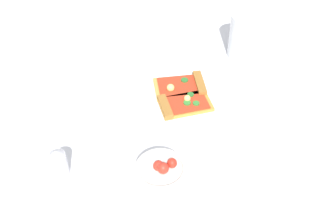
{
  "coord_description": "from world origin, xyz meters",
  "views": [
    {
      "loc": [
        0.47,
        -0.56,
        0.69
      ],
      "look_at": [
        0.0,
        -0.06,
        0.03
      ],
      "focal_mm": 45.13,
      "sensor_mm": 36.0,
      "label": 1
    }
  ],
  "objects": [
    {
      "name": "pizza_slice_far",
      "position": [
        0.0,
        -0.01,
        0.02
      ],
      "size": [
        0.12,
        0.14,
        0.02
      ],
      "color": "gold",
      "rests_on": "plate"
    },
    {
      "name": "pepper_shaker",
      "position": [
        -0.05,
        -0.32,
        0.04
      ],
      "size": [
        0.03,
        0.03,
        0.07
      ],
      "color": "silver",
      "rests_on": "ground_plane"
    },
    {
      "name": "pizza_slice_near",
      "position": [
        -0.04,
        0.04,
        0.02
      ],
      "size": [
        0.14,
        0.15,
        0.03
      ],
      "color": "gold",
      "rests_on": "plate"
    },
    {
      "name": "salad_bowl",
      "position": [
        0.12,
        -0.2,
        0.03
      ],
      "size": [
        0.1,
        0.1,
        0.07
      ],
      "color": "white",
      "rests_on": "ground_plane"
    },
    {
      "name": "ground_plane",
      "position": [
        0.0,
        0.0,
        0.0
      ],
      "size": [
        2.4,
        2.4,
        0.0
      ],
      "primitive_type": "plane",
      "color": "silver",
      "rests_on": "ground"
    },
    {
      "name": "soda_glass",
      "position": [
        -0.03,
        0.27,
        0.06
      ],
      "size": [
        0.08,
        0.08,
        0.12
      ],
      "color": "silver",
      "rests_on": "ground_plane"
    },
    {
      "name": "plate",
      "position": [
        -0.02,
        0.02,
        0.01
      ],
      "size": [
        0.26,
        0.26,
        0.01
      ],
      "primitive_type": "cylinder",
      "color": "white",
      "rests_on": "ground_plane"
    }
  ]
}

